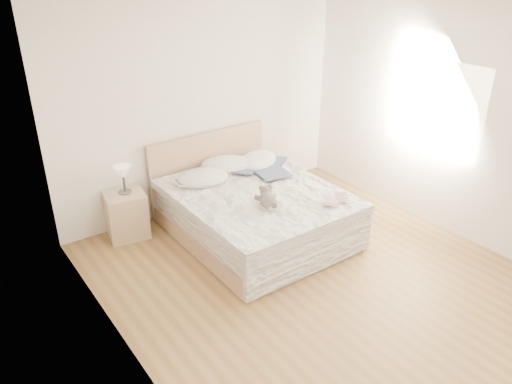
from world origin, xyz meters
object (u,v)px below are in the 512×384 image
at_px(childrens_book, 336,199).
at_px(photo_book, 188,182).
at_px(bed, 252,210).
at_px(table_lamp, 123,174).
at_px(nightstand, 127,215).
at_px(teddy_bear, 267,204).

bearing_deg(childrens_book, photo_book, 166.36).
distance_m(bed, table_lamp, 1.57).
distance_m(nightstand, table_lamp, 0.52).
relative_size(bed, photo_book, 6.58).
height_order(nightstand, childrens_book, childrens_book).
bearing_deg(teddy_bear, nightstand, 152.87).
distance_m(photo_book, childrens_book, 1.76).
distance_m(bed, nightstand, 1.49).
bearing_deg(table_lamp, bed, -34.37).
distance_m(table_lamp, photo_book, 0.75).
distance_m(bed, photo_book, 0.84).
relative_size(nightstand, table_lamp, 1.67).
bearing_deg(photo_book, teddy_bear, -59.09).
bearing_deg(bed, photo_book, 135.50).
distance_m(nightstand, childrens_book, 2.46).
xyz_separation_m(bed, nightstand, (-1.25, 0.81, -0.03)).
relative_size(childrens_book, teddy_bear, 1.10).
xyz_separation_m(nightstand, childrens_book, (1.80, -1.63, 0.35)).
bearing_deg(nightstand, table_lamp, 45.01).
xyz_separation_m(nightstand, teddy_bear, (1.10, -1.30, 0.37)).
xyz_separation_m(photo_book, teddy_bear, (0.40, -1.04, 0.02)).
bearing_deg(bed, teddy_bear, -107.03).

